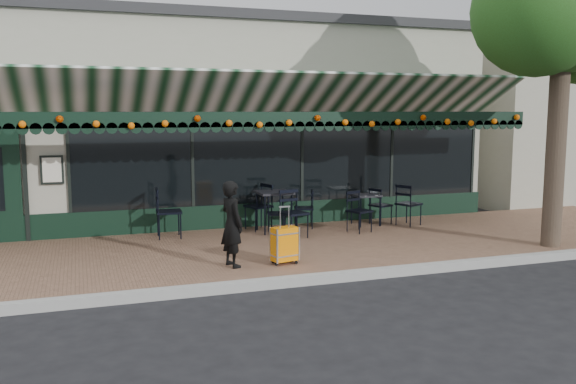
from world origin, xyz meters
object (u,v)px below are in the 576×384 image
object	(u,v)px
chair_a_extra	(409,204)
chair_b_left	(258,207)
woman	(232,224)
cafe_table_b	(274,195)
chair_a_right	(381,206)
chair_b_right	(277,214)
chair_b_front	(294,214)
chair_a_left	(304,209)
chair_solo	(169,212)
suitcase	(285,245)
chair_a_front	(359,211)
street_tree	(571,6)
cafe_table_a	(366,198)

from	to	relation	value
chair_a_extra	chair_b_left	size ratio (longest dim) A/B	0.94
chair_a_extra	chair_b_left	xyz separation A→B (m)	(-3.22, 0.58, 0.03)
woman	cafe_table_b	bearing A→B (deg)	-46.74
chair_a_right	chair_b_left	world-z (taller)	chair_b_left
chair_a_extra	cafe_table_b	bearing A→B (deg)	61.45
chair_b_left	chair_b_right	xyz separation A→B (m)	(0.25, -0.48, -0.09)
chair_b_front	chair_a_left	bearing A→B (deg)	46.01
chair_a_extra	chair_solo	size ratio (longest dim) A/B	0.92
woman	cafe_table_b	size ratio (longest dim) A/B	1.65
suitcase	chair_b_right	bearing A→B (deg)	62.18
cafe_table_b	chair_solo	xyz separation A→B (m)	(-2.12, 0.12, -0.25)
chair_a_right	chair_a_front	distance (m)	1.05
woman	suitcase	distance (m)	0.93
woman	chair_a_left	distance (m)	3.48
chair_a_left	chair_b_right	xyz separation A→B (m)	(-0.72, -0.37, -0.02)
chair_b_right	chair_a_right	bearing A→B (deg)	-69.90
cafe_table_b	chair_b_left	xyz separation A→B (m)	(-0.24, 0.31, -0.27)
chair_a_front	chair_b_front	distance (m)	1.45
suitcase	chair_b_left	bearing A→B (deg)	69.29
chair_a_front	chair_b_left	size ratio (longest dim) A/B	0.88
woman	street_tree	bearing A→B (deg)	-109.07
chair_b_left	chair_b_right	distance (m)	0.55
chair_b_right	street_tree	size ratio (longest dim) A/B	0.13
chair_a_left	chair_b_right	world-z (taller)	chair_a_left
cafe_table_a	chair_b_left	bearing A→B (deg)	173.72
chair_a_right	cafe_table_a	bearing A→B (deg)	70.12
chair_solo	street_tree	xyz separation A→B (m)	(6.77, -2.96, 3.81)
woman	cafe_table_a	distance (m)	4.40
chair_b_right	chair_solo	size ratio (longest dim) A/B	0.79
chair_b_left	street_tree	world-z (taller)	street_tree
chair_a_front	chair_solo	bearing A→B (deg)	148.36
chair_b_left	street_tree	bearing A→B (deg)	40.62
chair_a_left	chair_b_front	bearing A→B (deg)	-14.10
cafe_table_a	chair_a_left	distance (m)	1.40
suitcase	chair_a_extra	xyz separation A→B (m)	(3.63, 2.32, 0.14)
chair_a_right	cafe_table_b	bearing A→B (deg)	71.73
chair_a_left	cafe_table_b	bearing A→B (deg)	-57.40
chair_b_left	chair_b_right	world-z (taller)	chair_b_left
street_tree	suitcase	bearing A→B (deg)	177.20
chair_b_front	street_tree	size ratio (longest dim) A/B	0.16
chair_b_right	woman	bearing A→B (deg)	162.02
chair_b_right	chair_b_front	bearing A→B (deg)	-144.34
chair_a_left	street_tree	size ratio (longest dim) A/B	0.14
cafe_table_a	chair_a_right	size ratio (longest dim) A/B	0.82
cafe_table_b	chair_a_extra	distance (m)	3.00
cafe_table_a	chair_b_left	world-z (taller)	chair_b_left
cafe_table_a	chair_a_front	xyz separation A→B (m)	(-0.46, -0.66, -0.18)
chair_a_front	chair_b_front	bearing A→B (deg)	162.14
chair_b_left	chair_solo	world-z (taller)	chair_solo
woman	chair_solo	xyz separation A→B (m)	(-0.63, 2.59, -0.19)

